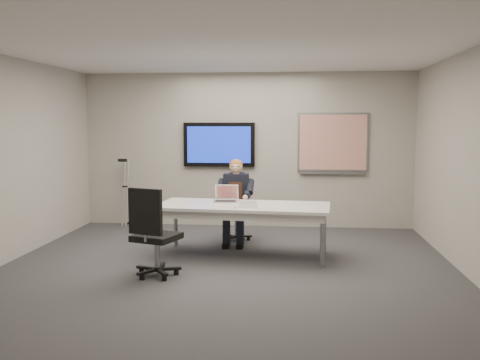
# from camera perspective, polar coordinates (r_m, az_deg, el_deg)

# --- Properties ---
(floor) EXTENTS (6.00, 6.00, 0.02)m
(floor) POSITION_cam_1_polar(r_m,az_deg,el_deg) (7.02, -1.51, -9.55)
(floor) COLOR #39393B
(floor) RESTS_ON ground
(ceiling) EXTENTS (6.00, 6.00, 0.02)m
(ceiling) POSITION_cam_1_polar(r_m,az_deg,el_deg) (6.82, -1.57, 13.74)
(ceiling) COLOR white
(ceiling) RESTS_ON wall_back
(wall_back) EXTENTS (6.00, 0.02, 2.80)m
(wall_back) POSITION_cam_1_polar(r_m,az_deg,el_deg) (9.75, 0.72, 3.21)
(wall_back) COLOR #A39E93
(wall_back) RESTS_ON ground
(wall_front) EXTENTS (6.00, 0.02, 2.80)m
(wall_front) POSITION_cam_1_polar(r_m,az_deg,el_deg) (3.83, -7.27, -1.36)
(wall_front) COLOR #A39E93
(wall_front) RESTS_ON ground
(wall_left) EXTENTS (0.02, 6.00, 2.80)m
(wall_left) POSITION_cam_1_polar(r_m,az_deg,el_deg) (7.75, -24.12, 1.92)
(wall_left) COLOR #A39E93
(wall_left) RESTS_ON ground
(wall_right) EXTENTS (0.02, 6.00, 2.80)m
(wall_right) POSITION_cam_1_polar(r_m,az_deg,el_deg) (7.05, 23.43, 1.59)
(wall_right) COLOR #A39E93
(wall_right) RESTS_ON ground
(conference_table) EXTENTS (2.49, 1.20, 0.75)m
(conference_table) POSITION_cam_1_polar(r_m,az_deg,el_deg) (7.57, 0.34, -3.27)
(conference_table) COLOR silver
(conference_table) RESTS_ON ground
(tv_display) EXTENTS (1.30, 0.09, 0.80)m
(tv_display) POSITION_cam_1_polar(r_m,az_deg,el_deg) (9.75, -2.24, 3.79)
(tv_display) COLOR black
(tv_display) RESTS_ON wall_back
(whiteboard) EXTENTS (1.25, 0.08, 1.10)m
(whiteboard) POSITION_cam_1_polar(r_m,az_deg,el_deg) (9.70, 9.88, 3.88)
(whiteboard) COLOR gray
(whiteboard) RESTS_ON wall_back
(office_chair_far) EXTENTS (0.54, 0.54, 0.94)m
(office_chair_far) POSITION_cam_1_polar(r_m,az_deg,el_deg) (8.67, -0.42, -4.53)
(office_chair_far) COLOR black
(office_chair_far) RESTS_ON ground
(office_chair_near) EXTENTS (0.68, 0.68, 1.12)m
(office_chair_near) POSITION_cam_1_polar(r_m,az_deg,el_deg) (6.71, -9.09, -7.28)
(office_chair_near) COLOR black
(office_chair_near) RESTS_ON ground
(seated_person) EXTENTS (0.42, 0.73, 1.32)m
(seated_person) POSITION_cam_1_polar(r_m,az_deg,el_deg) (8.39, -0.53, -3.22)
(seated_person) COLOR #1B202E
(seated_person) RESTS_ON office_chair_far
(crutch) EXTENTS (0.35, 0.64, 1.33)m
(crutch) POSITION_cam_1_polar(r_m,az_deg,el_deg) (10.06, -12.11, -1.19)
(crutch) COLOR #AAAEB2
(crutch) RESTS_ON ground
(laptop) EXTENTS (0.35, 0.33, 0.24)m
(laptop) POSITION_cam_1_polar(r_m,az_deg,el_deg) (7.83, -1.50, -1.87)
(laptop) COLOR silver
(laptop) RESTS_ON conference_table
(name_tent) EXTENTS (0.25, 0.09, 0.10)m
(name_tent) POSITION_cam_1_polar(r_m,az_deg,el_deg) (7.28, 0.84, -2.59)
(name_tent) COLOR white
(name_tent) RESTS_ON conference_table
(pen) EXTENTS (0.03, 0.14, 0.01)m
(pen) POSITION_cam_1_polar(r_m,az_deg,el_deg) (7.26, -0.54, -2.94)
(pen) COLOR black
(pen) RESTS_ON conference_table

